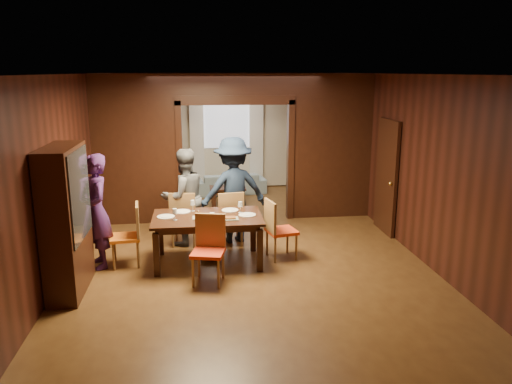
{
  "coord_description": "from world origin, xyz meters",
  "views": [
    {
      "loc": [
        -0.77,
        -8.14,
        2.95
      ],
      "look_at": [
        0.16,
        -0.4,
        1.05
      ],
      "focal_mm": 35.0,
      "sensor_mm": 36.0,
      "label": 1
    }
  ],
  "objects": [
    {
      "name": "wineglass_right",
      "position": [
        -0.11,
        -0.57,
        0.85
      ],
      "size": [
        0.08,
        0.08,
        0.18
      ],
      "primitive_type": null,
      "color": "silver",
      "rests_on": "dining_table"
    },
    {
      "name": "coffee_table",
      "position": [
        -0.1,
        2.79,
        0.2
      ],
      "size": [
        0.8,
        0.5,
        0.4
      ],
      "primitive_type": "cube",
      "color": "black",
      "rests_on": "floor"
    },
    {
      "name": "person_navy",
      "position": [
        -0.15,
        0.29,
        0.93
      ],
      "size": [
        1.33,
        0.96,
        1.85
      ],
      "primitive_type": "imported",
      "rotation": [
        0.0,
        0.0,
        3.39
      ],
      "color": "#162238",
      "rests_on": "floor"
    },
    {
      "name": "platter_a",
      "position": [
        -0.71,
        -0.8,
        0.78
      ],
      "size": [
        0.3,
        0.2,
        0.04
      ],
      "primitive_type": "cube",
      "color": "gray",
      "rests_on": "dining_table"
    },
    {
      "name": "curtain_right",
      "position": [
        0.75,
        4.4,
        1.25
      ],
      "size": [
        0.35,
        0.06,
        2.4
      ],
      "primitive_type": "cube",
      "color": "white",
      "rests_on": "back_wall"
    },
    {
      "name": "wineglass_far",
      "position": [
        -0.85,
        -0.38,
        0.85
      ],
      "size": [
        0.08,
        0.08,
        0.18
      ],
      "primitive_type": null,
      "color": "silver",
      "rests_on": "dining_table"
    },
    {
      "name": "tumbler",
      "position": [
        -0.57,
        -1.01,
        0.83
      ],
      "size": [
        0.07,
        0.07,
        0.14
      ],
      "primitive_type": "cylinder",
      "color": "silver",
      "rests_on": "dining_table"
    },
    {
      "name": "wineglass_left",
      "position": [
        -1.12,
        -0.85,
        0.85
      ],
      "size": [
        0.08,
        0.08,
        0.18
      ],
      "primitive_type": null,
      "color": "silver",
      "rests_on": "dining_table"
    },
    {
      "name": "floor",
      "position": [
        0.0,
        0.0,
        0.0
      ],
      "size": [
        9.0,
        9.0,
        0.0
      ],
      "primitive_type": "plane",
      "color": "#4C2D15",
      "rests_on": "ground"
    },
    {
      "name": "chair_near",
      "position": [
        -0.65,
        -1.48,
        0.48
      ],
      "size": [
        0.53,
        0.53,
        0.97
      ],
      "primitive_type": null,
      "rotation": [
        0.0,
        0.0,
        -0.23
      ],
      "color": "red",
      "rests_on": "floor"
    },
    {
      "name": "plate_near",
      "position": [
        -0.59,
        -1.0,
        0.77
      ],
      "size": [
        0.27,
        0.27,
        0.01
      ],
      "primitive_type": "cylinder",
      "color": "white",
      "rests_on": "dining_table"
    },
    {
      "name": "curtain_left",
      "position": [
        -0.75,
        4.4,
        1.25
      ],
      "size": [
        0.35,
        0.06,
        2.4
      ],
      "primitive_type": "cube",
      "color": "white",
      "rests_on": "back_wall"
    },
    {
      "name": "ceiling",
      "position": [
        0.0,
        0.0,
        2.9
      ],
      "size": [
        5.5,
        9.0,
        0.02
      ],
      "primitive_type": "cube",
      "color": "silver",
      "rests_on": "room_walls"
    },
    {
      "name": "plate_far_r",
      "position": [
        -0.26,
        -0.42,
        0.77
      ],
      "size": [
        0.27,
        0.27,
        0.01
      ],
      "primitive_type": "cylinder",
      "color": "silver",
      "rests_on": "dining_table"
    },
    {
      "name": "plate_left",
      "position": [
        -1.27,
        -0.67,
        0.77
      ],
      "size": [
        0.27,
        0.27,
        0.01
      ],
      "primitive_type": "cylinder",
      "color": "silver",
      "rests_on": "dining_table"
    },
    {
      "name": "sofa",
      "position": [
        0.02,
        3.85,
        0.25
      ],
      "size": [
        1.81,
        0.88,
        0.51
      ],
      "primitive_type": "imported",
      "rotation": [
        0.0,
        0.0,
        3.26
      ],
      "color": "#809AA8",
      "rests_on": "floor"
    },
    {
      "name": "plate_right",
      "position": [
        -0.01,
        -0.72,
        0.77
      ],
      "size": [
        0.27,
        0.27,
        0.01
      ],
      "primitive_type": "cylinder",
      "color": "silver",
      "rests_on": "dining_table"
    },
    {
      "name": "serving_bowl",
      "position": [
        -0.57,
        -0.58,
        0.8
      ],
      "size": [
        0.34,
        0.34,
        0.08
      ],
      "primitive_type": "imported",
      "color": "black",
      "rests_on": "dining_table"
    },
    {
      "name": "chair_far_l",
      "position": [
        -1.01,
        0.19,
        0.48
      ],
      "size": [
        0.49,
        0.49,
        0.97
      ],
      "primitive_type": null,
      "rotation": [
        0.0,
        0.0,
        3.02
      ],
      "color": "orange",
      "rests_on": "floor"
    },
    {
      "name": "condiment_jar",
      "position": [
        -0.77,
        -0.78,
        0.82
      ],
      "size": [
        0.08,
        0.08,
        0.11
      ],
      "primitive_type": null,
      "color": "#4F2C12",
      "rests_on": "dining_table"
    },
    {
      "name": "chair_right",
      "position": [
        0.55,
        -0.64,
        0.48
      ],
      "size": [
        0.53,
        0.53,
        0.97
      ],
      "primitive_type": null,
      "rotation": [
        0.0,
        0.0,
        1.79
      ],
      "color": "red",
      "rests_on": "floor"
    },
    {
      "name": "door_right",
      "position": [
        2.7,
        0.5,
        1.05
      ],
      "size": [
        0.06,
        0.9,
        2.1
      ],
      "primitive_type": "cube",
      "color": "black",
      "rests_on": "floor"
    },
    {
      "name": "window_far",
      "position": [
        0.0,
        4.44,
        1.7
      ],
      "size": [
        1.2,
        0.03,
        1.3
      ],
      "primitive_type": "cube",
      "color": "silver",
      "rests_on": "back_wall"
    },
    {
      "name": "hutch",
      "position": [
        -2.53,
        -1.5,
        1.0
      ],
      "size": [
        0.4,
        1.2,
        2.0
      ],
      "primitive_type": "cube",
      "color": "black",
      "rests_on": "floor"
    },
    {
      "name": "dining_table",
      "position": [
        -0.63,
        -0.7,
        0.38
      ],
      "size": [
        1.69,
        1.05,
        0.76
      ],
      "primitive_type": "cube",
      "color": "black",
      "rests_on": "floor"
    },
    {
      "name": "chair_far_r",
      "position": [
        -0.24,
        0.11,
        0.48
      ],
      "size": [
        0.49,
        0.49,
        0.97
      ],
      "primitive_type": null,
      "rotation": [
        0.0,
        0.0,
        3.27
      ],
      "color": "#D76214",
      "rests_on": "floor"
    },
    {
      "name": "chair_left",
      "position": [
        -1.9,
        -0.65,
        0.48
      ],
      "size": [
        0.48,
        0.48,
        0.97
      ],
      "primitive_type": null,
      "rotation": [
        0.0,
        0.0,
        -1.46
      ],
      "color": "orange",
      "rests_on": "floor"
    },
    {
      "name": "plate_far_l",
      "position": [
        -1.03,
        -0.41,
        0.77
      ],
      "size": [
        0.27,
        0.27,
        0.01
      ],
      "primitive_type": "cylinder",
      "color": "white",
      "rests_on": "dining_table"
    },
    {
      "name": "platter_b",
      "position": [
        -0.32,
        -0.9,
        0.78
      ],
      "size": [
        0.3,
        0.2,
        0.04
      ],
      "primitive_type": "cube",
      "color": "slate",
      "rests_on": "dining_table"
    },
    {
      "name": "person_purple",
      "position": [
        -2.3,
        -0.65,
        0.88
      ],
      "size": [
        0.64,
        0.75,
        1.76
      ],
      "primitive_type": "imported",
      "rotation": [
        0.0,
        0.0,
        -1.16
      ],
      "color": "#3F1D56",
      "rests_on": "floor"
    },
    {
      "name": "room_walls",
      "position": [
        0.0,
        1.89,
        1.51
      ],
      "size": [
        5.52,
        9.01,
        2.9
      ],
      "color": "black",
      "rests_on": "floor"
    },
    {
      "name": "person_grey",
      "position": [
        -1.0,
        0.24,
        0.84
      ],
      "size": [
        1.01,
        0.92,
        1.68
      ],
      "primitive_type": "imported",
      "rotation": [
        0.0,
        0.0,
        3.57
      ],
      "color": "#4C4E53",
      "rests_on": "floor"
    }
  ]
}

